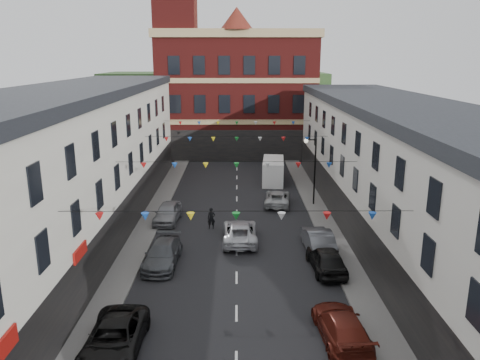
{
  "coord_description": "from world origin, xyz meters",
  "views": [
    {
      "loc": [
        0.06,
        -25.46,
        12.73
      ],
      "look_at": [
        0.26,
        9.22,
        3.6
      ],
      "focal_mm": 35.0,
      "sensor_mm": 36.0,
      "label": 1
    }
  ],
  "objects_px": {
    "car_right_d": "(326,259)",
    "pedestrian": "(211,218)",
    "street_lamp": "(312,162)",
    "white_van": "(273,171)",
    "car_left_e": "(168,213)",
    "car_left_c": "(114,339)",
    "car_right_f": "(277,198)",
    "car_right_e": "(318,240)",
    "moving_car": "(240,232)",
    "car_left_d": "(162,254)",
    "car_right_c": "(342,327)"
  },
  "relations": [
    {
      "from": "street_lamp",
      "to": "car_right_d",
      "type": "xyz_separation_m",
      "value": [
        -1.05,
        -13.07,
        -3.13
      ]
    },
    {
      "from": "car_left_c",
      "to": "car_right_c",
      "type": "relative_size",
      "value": 1.05
    },
    {
      "from": "street_lamp",
      "to": "moving_car",
      "type": "height_order",
      "value": "street_lamp"
    },
    {
      "from": "moving_car",
      "to": "white_van",
      "type": "relative_size",
      "value": 0.95
    },
    {
      "from": "car_left_d",
      "to": "car_right_c",
      "type": "bearing_deg",
      "value": -38.53
    },
    {
      "from": "car_left_d",
      "to": "white_van",
      "type": "height_order",
      "value": "white_van"
    },
    {
      "from": "car_left_e",
      "to": "pedestrian",
      "type": "height_order",
      "value": "pedestrian"
    },
    {
      "from": "car_left_c",
      "to": "car_left_e",
      "type": "height_order",
      "value": "car_left_e"
    },
    {
      "from": "street_lamp",
      "to": "car_right_e",
      "type": "bearing_deg",
      "value": -96.03
    },
    {
      "from": "car_right_d",
      "to": "car_right_f",
      "type": "height_order",
      "value": "car_right_d"
    },
    {
      "from": "car_left_e",
      "to": "car_left_c",
      "type": "bearing_deg",
      "value": -85.45
    },
    {
      "from": "car_right_f",
      "to": "white_van",
      "type": "relative_size",
      "value": 0.85
    },
    {
      "from": "car_right_e",
      "to": "car_left_c",
      "type": "bearing_deg",
      "value": 43.91
    },
    {
      "from": "car_right_f",
      "to": "moving_car",
      "type": "xyz_separation_m",
      "value": [
        -3.37,
        -8.52,
        0.08
      ]
    },
    {
      "from": "car_left_c",
      "to": "car_right_f",
      "type": "bearing_deg",
      "value": 67.25
    },
    {
      "from": "street_lamp",
      "to": "white_van",
      "type": "distance_m",
      "value": 8.92
    },
    {
      "from": "car_left_e",
      "to": "white_van",
      "type": "height_order",
      "value": "white_van"
    },
    {
      "from": "street_lamp",
      "to": "white_van",
      "type": "bearing_deg",
      "value": 108.87
    },
    {
      "from": "pedestrian",
      "to": "white_van",
      "type": "bearing_deg",
      "value": 64.75
    },
    {
      "from": "car_right_f",
      "to": "white_van",
      "type": "height_order",
      "value": "white_van"
    },
    {
      "from": "car_left_e",
      "to": "pedestrian",
      "type": "xyz_separation_m",
      "value": [
        3.57,
        -1.59,
        0.07
      ]
    },
    {
      "from": "car_right_e",
      "to": "car_right_f",
      "type": "height_order",
      "value": "car_right_e"
    },
    {
      "from": "car_right_e",
      "to": "moving_car",
      "type": "relative_size",
      "value": 0.92
    },
    {
      "from": "car_right_d",
      "to": "pedestrian",
      "type": "bearing_deg",
      "value": -48.43
    },
    {
      "from": "street_lamp",
      "to": "car_left_d",
      "type": "distance_m",
      "value": 16.84
    },
    {
      "from": "car_right_c",
      "to": "car_left_e",
      "type": "bearing_deg",
      "value": -61.35
    },
    {
      "from": "car_left_c",
      "to": "street_lamp",
      "type": "bearing_deg",
      "value": 60.66
    },
    {
      "from": "street_lamp",
      "to": "white_van",
      "type": "relative_size",
      "value": 1.1
    },
    {
      "from": "car_left_d",
      "to": "pedestrian",
      "type": "distance_m",
      "value": 6.98
    },
    {
      "from": "car_right_c",
      "to": "car_right_f",
      "type": "relative_size",
      "value": 1.07
    },
    {
      "from": "car_right_d",
      "to": "moving_car",
      "type": "height_order",
      "value": "car_right_d"
    },
    {
      "from": "car_right_d",
      "to": "white_van",
      "type": "xyz_separation_m",
      "value": [
        -1.7,
        21.11,
        0.44
      ]
    },
    {
      "from": "car_right_e",
      "to": "pedestrian",
      "type": "distance_m",
      "value": 8.55
    },
    {
      "from": "car_right_e",
      "to": "car_left_e",
      "type": "bearing_deg",
      "value": -30.21
    },
    {
      "from": "car_left_e",
      "to": "moving_car",
      "type": "relative_size",
      "value": 0.85
    },
    {
      "from": "street_lamp",
      "to": "pedestrian",
      "type": "bearing_deg",
      "value": -145.97
    },
    {
      "from": "street_lamp",
      "to": "car_left_c",
      "type": "distance_m",
      "value": 24.63
    },
    {
      "from": "car_left_d",
      "to": "white_van",
      "type": "xyz_separation_m",
      "value": [
        8.48,
        20.19,
        0.49
      ]
    },
    {
      "from": "car_left_c",
      "to": "car_right_d",
      "type": "height_order",
      "value": "car_right_d"
    },
    {
      "from": "car_right_f",
      "to": "street_lamp",
      "type": "bearing_deg",
      "value": -177.61
    },
    {
      "from": "street_lamp",
      "to": "moving_car",
      "type": "bearing_deg",
      "value": -127.25
    },
    {
      "from": "street_lamp",
      "to": "car_right_e",
      "type": "distance_m",
      "value": 10.48
    },
    {
      "from": "street_lamp",
      "to": "car_left_e",
      "type": "distance_m",
      "value": 13.12
    },
    {
      "from": "car_left_c",
      "to": "pedestrian",
      "type": "distance_m",
      "value": 15.97
    },
    {
      "from": "car_left_c",
      "to": "car_right_e",
      "type": "relative_size",
      "value": 1.09
    },
    {
      "from": "car_left_c",
      "to": "moving_car",
      "type": "height_order",
      "value": "same"
    },
    {
      "from": "car_right_f",
      "to": "pedestrian",
      "type": "relative_size",
      "value": 2.79
    },
    {
      "from": "car_left_e",
      "to": "car_right_f",
      "type": "bearing_deg",
      "value": 29.7
    },
    {
      "from": "car_right_c",
      "to": "car_right_d",
      "type": "distance_m",
      "value": 7.36
    },
    {
      "from": "car_right_d",
      "to": "pedestrian",
      "type": "height_order",
      "value": "pedestrian"
    }
  ]
}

